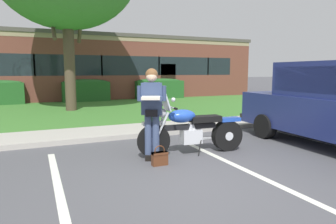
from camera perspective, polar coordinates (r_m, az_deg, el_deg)
The scene contains 12 objects.
ground_plane at distance 4.96m, azimuth 6.13°, elevation -11.92°, with size 140.00×140.00×0.00m, color #4C4C51.
curb_strip at distance 7.75m, azimuth -5.93°, elevation -4.33°, with size 60.00×0.20×0.12m, color #ADA89E.
concrete_walk at distance 8.55m, azimuth -7.75°, elevation -3.37°, with size 60.00×1.50×0.08m, color #ADA89E.
grass_lawn at distance 13.27m, azimuth -13.88°, elevation 0.32°, with size 60.00×8.31×0.06m, color #3D752D.
stall_stripe_0 at distance 4.53m, azimuth -19.50°, elevation -14.17°, with size 0.12×4.40×0.01m, color silver.
stall_stripe_1 at distance 5.57m, azimuth 12.80°, elevation -9.81°, with size 0.12×4.40×0.01m, color silver.
motorcycle at distance 6.19m, azimuth 5.15°, elevation -3.28°, with size 2.24×0.82×1.26m.
rider_person at distance 5.65m, azimuth -3.04°, elevation 1.02°, with size 0.57×0.66×1.70m.
handbag at distance 5.47m, azimuth -1.56°, elevation -8.41°, with size 0.28×0.13×0.36m.
hedge_center_left at distance 17.20m, azimuth -15.02°, elevation 3.96°, with size 2.47×0.90×1.24m.
hedge_center_right at distance 18.39m, azimuth -1.71°, elevation 4.43°, with size 2.93×0.90×1.24m.
brick_building at distance 22.62m, azimuth -15.05°, elevation 7.92°, with size 20.31×10.63×3.79m.
Camera 1 is at (-2.40, -4.01, 1.65)m, focal length 32.82 mm.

